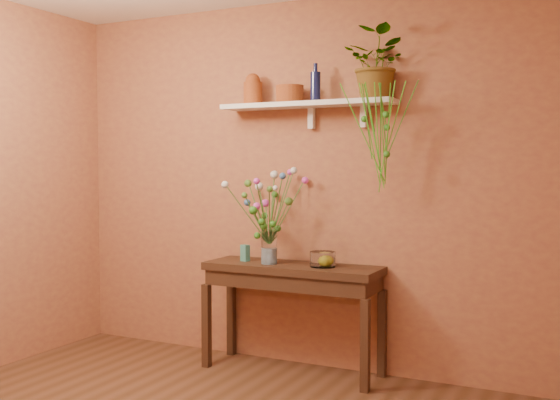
% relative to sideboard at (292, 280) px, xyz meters
% --- Properties ---
extents(room, '(4.04, 4.04, 2.70)m').
position_rel_sideboard_xyz_m(room, '(0.01, -1.77, 0.68)').
color(room, brown).
rests_on(room, ground).
extents(sideboard, '(1.28, 0.41, 0.78)m').
position_rel_sideboard_xyz_m(sideboard, '(0.00, 0.00, 0.00)').
color(sideboard, '#3C2117').
rests_on(sideboard, ground).
extents(wall_shelf, '(1.30, 0.24, 0.19)m').
position_rel_sideboard_xyz_m(wall_shelf, '(0.07, 0.10, 1.25)').
color(wall_shelf, white).
rests_on(wall_shelf, room).
extents(terracotta_jug, '(0.14, 0.14, 0.23)m').
position_rel_sideboard_xyz_m(terracotta_jug, '(-0.38, 0.11, 1.38)').
color(terracotta_jug, '#98401F').
rests_on(terracotta_jug, wall_shelf).
extents(terracotta_pot, '(0.26, 0.26, 0.12)m').
position_rel_sideboard_xyz_m(terracotta_pot, '(-0.06, 0.07, 1.33)').
color(terracotta_pot, '#98401F').
rests_on(terracotta_pot, wall_shelf).
extents(blue_bottle, '(0.09, 0.09, 0.27)m').
position_rel_sideboard_xyz_m(blue_bottle, '(0.14, 0.07, 1.38)').
color(blue_bottle, '#121842').
rests_on(blue_bottle, wall_shelf).
extents(spider_plant, '(0.51, 0.47, 0.47)m').
position_rel_sideboard_xyz_m(spider_plant, '(0.60, 0.11, 1.51)').
color(spider_plant, '#30771D').
rests_on(spider_plant, wall_shelf).
extents(plant_fronds, '(0.50, 0.26, 0.71)m').
position_rel_sideboard_xyz_m(plant_fronds, '(0.67, -0.06, 1.06)').
color(plant_fronds, '#30771D').
rests_on(plant_fronds, wall_shelf).
extents(glass_vase, '(0.12, 0.12, 0.24)m').
position_rel_sideboard_xyz_m(glass_vase, '(-0.16, -0.05, 0.22)').
color(glass_vase, white).
rests_on(glass_vase, sideboard).
extents(bouquet, '(0.49, 0.57, 0.55)m').
position_rel_sideboard_xyz_m(bouquet, '(-0.17, -0.06, 0.58)').
color(bouquet, '#386B28').
rests_on(bouquet, glass_vase).
extents(glass_bowl, '(0.18, 0.18, 0.11)m').
position_rel_sideboard_xyz_m(glass_bowl, '(0.24, -0.01, 0.16)').
color(glass_bowl, white).
rests_on(glass_bowl, sideboard).
extents(lemon, '(0.08, 0.08, 0.08)m').
position_rel_sideboard_xyz_m(lemon, '(0.26, -0.01, 0.16)').
color(lemon, yellow).
rests_on(lemon, glass_bowl).
extents(carton, '(0.07, 0.06, 0.12)m').
position_rel_sideboard_xyz_m(carton, '(-0.38, -0.01, 0.17)').
color(carton, teal).
rests_on(carton, sideboard).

